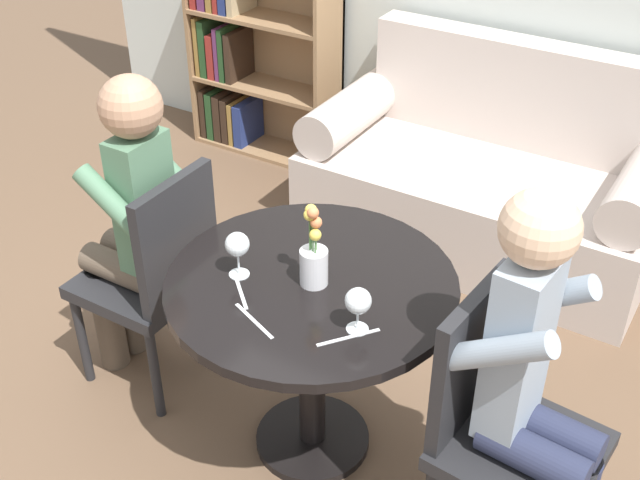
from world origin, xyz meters
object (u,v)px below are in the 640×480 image
Objects in this scene: wine_glass_left at (237,246)px; person_left at (131,226)px; couch at (484,183)px; bookshelf_left at (249,49)px; person_right at (538,393)px; flower_vase at (314,257)px; chair_right at (500,422)px; wine_glass_right at (358,302)px; chair_left at (156,272)px.

person_left is at bearing 170.55° from wine_glass_left.
couch is 1.73m from person_left.
person_right is at bearing -39.06° from bookshelf_left.
wine_glass_left is at bearing -54.86° from bookshelf_left.
couch is 5.93× the size of flower_vase.
couch is 1.78× the size of chair_right.
person_right is at bearing -93.21° from chair_right.
couch is at bearing 98.02° from wine_glass_right.
chair_left is 5.93× the size of wine_glass_left.
chair_left is 1.00× the size of chair_right.
couch is 10.58× the size of wine_glass_left.
chair_right is (0.65, -1.57, 0.18)m from couch.
wine_glass_left is at bearing -97.24° from couch.
couch is at bearing 90.47° from flower_vase.
bookshelf_left is 2.31m from wine_glass_left.
chair_right is (1.31, -0.04, 0.00)m from chair_left.
bookshelf_left is at bearing -156.55° from person_left.
person_right is at bearing -3.65° from flower_vase.
flower_vase reaches higher than chair_right.
bookshelf_left reaches higher than chair_left.
person_right is at bearing 87.61° from chair_left.
couch is 1.71m from wine_glass_left.
person_left is 1.48m from person_right.
flower_vase is at bearing -49.35° from bookshelf_left.
chair_right reaches higher than wine_glass_left.
chair_left and chair_right have the same top height.
chair_left is 3.32× the size of flower_vase.
bookshelf_left is 2.00m from chair_left.
wine_glass_right is at bearing 103.15° from person_right.
bookshelf_left is at bearing -154.22° from chair_left.
bookshelf_left is at bearing 54.79° from chair_right.
bookshelf_left is (-1.53, 0.27, 0.27)m from couch.
person_right is 0.96m from wine_glass_left.
couch is at bearing 156.54° from chair_left.
bookshelf_left is at bearing 132.58° from wine_glass_right.
chair_left is at bearing 90.20° from person_left.
bookshelf_left is at bearing 170.15° from couch.
wine_glass_right is (-0.42, -0.09, 0.32)m from chair_right.
couch is 1.30× the size of person_left.
person_right is (0.74, -1.58, 0.35)m from couch.
chair_right is at bearing -3.05° from flower_vase.
person_right is 0.74m from flower_vase.
couch reaches higher than wine_glass_left.
chair_right is 0.92m from wine_glass_left.
flower_vase is at bearing 91.72° from chair_right.
bookshelf_left is 0.96× the size of person_left.
person_right is at bearing 87.76° from person_left.
person_right is at bearing 2.35° from wine_glass_left.
flower_vase is (-0.22, 0.12, -0.00)m from wine_glass_right.
flower_vase is at bearing 91.12° from person_right.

